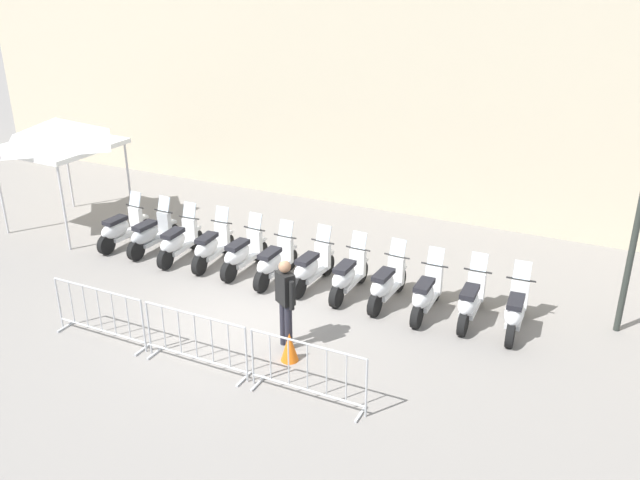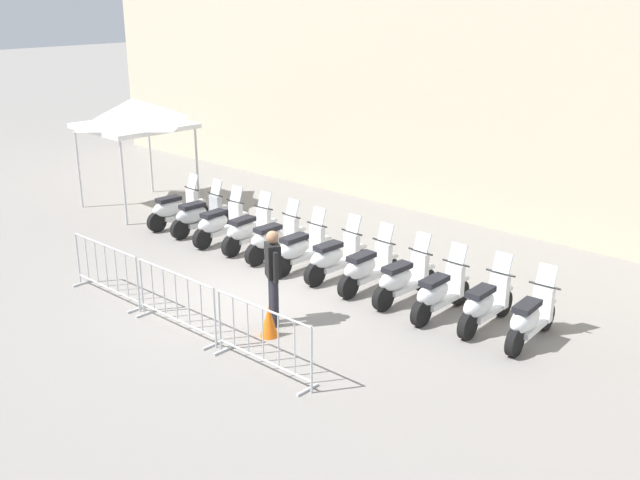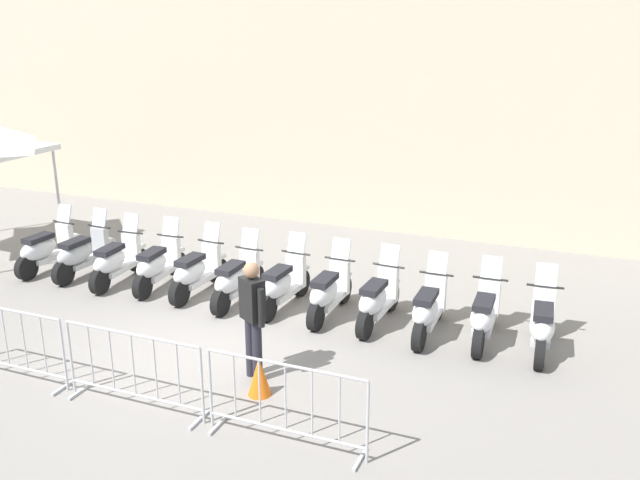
% 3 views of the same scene
% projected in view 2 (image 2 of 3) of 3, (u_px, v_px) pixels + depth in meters
% --- Properties ---
extents(ground_plane, '(120.00, 120.00, 0.00)m').
position_uv_depth(ground_plane, '(255.00, 299.00, 14.31)').
color(ground_plane, gray).
extents(motorcycle_0, '(0.56, 1.72, 1.24)m').
position_uv_depth(motorcycle_0, '(175.00, 209.00, 18.42)').
color(motorcycle_0, black).
rests_on(motorcycle_0, ground).
extents(motorcycle_1, '(0.56, 1.72, 1.24)m').
position_uv_depth(motorcycle_1, '(199.00, 216.00, 17.89)').
color(motorcycle_1, black).
rests_on(motorcycle_1, ground).
extents(motorcycle_2, '(0.56, 1.73, 1.24)m').
position_uv_depth(motorcycle_2, '(220.00, 224.00, 17.28)').
color(motorcycle_2, black).
rests_on(motorcycle_2, ground).
extents(motorcycle_3, '(0.57, 1.73, 1.24)m').
position_uv_depth(motorcycle_3, '(248.00, 231.00, 16.80)').
color(motorcycle_3, black).
rests_on(motorcycle_3, ground).
extents(motorcycle_4, '(0.56, 1.72, 1.24)m').
position_uv_depth(motorcycle_4, '(274.00, 239.00, 16.24)').
color(motorcycle_4, black).
rests_on(motorcycle_4, ground).
extents(motorcycle_5, '(0.56, 1.72, 1.24)m').
position_uv_depth(motorcycle_5, '(300.00, 249.00, 15.63)').
color(motorcycle_5, black).
rests_on(motorcycle_5, ground).
extents(motorcycle_6, '(0.56, 1.72, 1.24)m').
position_uv_depth(motorcycle_6, '(334.00, 258.00, 15.15)').
color(motorcycle_6, black).
rests_on(motorcycle_6, ground).
extents(motorcycle_7, '(0.56, 1.72, 1.24)m').
position_uv_depth(motorcycle_7, '(367.00, 268.00, 14.58)').
color(motorcycle_7, black).
rests_on(motorcycle_7, ground).
extents(motorcycle_8, '(0.56, 1.72, 1.24)m').
position_uv_depth(motorcycle_8, '(402.00, 279.00, 14.04)').
color(motorcycle_8, black).
rests_on(motorcycle_8, ground).
extents(motorcycle_9, '(0.56, 1.72, 1.24)m').
position_uv_depth(motorcycle_9, '(439.00, 293.00, 13.43)').
color(motorcycle_9, black).
rests_on(motorcycle_9, ground).
extents(motorcycle_10, '(0.56, 1.73, 1.24)m').
position_uv_depth(motorcycle_10, '(484.00, 304.00, 12.96)').
color(motorcycle_10, black).
rests_on(motorcycle_10, ground).
extents(motorcycle_11, '(0.58, 1.73, 1.24)m').
position_uv_depth(motorcycle_11, '(530.00, 319.00, 12.39)').
color(motorcycle_11, black).
rests_on(motorcycle_11, ground).
extents(barrier_segment_0, '(2.06, 0.52, 1.07)m').
position_uv_depth(barrier_segment_0, '(107.00, 271.00, 14.25)').
color(barrier_segment_0, '#B2B5B7').
rests_on(barrier_segment_0, ground).
extents(barrier_segment_1, '(2.06, 0.52, 1.07)m').
position_uv_depth(barrier_segment_1, '(176.00, 302.00, 12.88)').
color(barrier_segment_1, '#B2B5B7').
rests_on(barrier_segment_1, ground).
extents(barrier_segment_2, '(2.06, 0.52, 1.07)m').
position_uv_depth(barrier_segment_2, '(263.00, 340.00, 11.51)').
color(barrier_segment_2, '#B2B5B7').
rests_on(barrier_segment_2, ground).
extents(officer_near_row_end, '(0.49, 0.37, 1.73)m').
position_uv_depth(officer_near_row_end, '(273.00, 272.00, 12.94)').
color(officer_near_row_end, '#23232D').
rests_on(officer_near_row_end, ground).
extents(canopy_tent, '(2.46, 2.46, 2.91)m').
position_uv_depth(canopy_tent, '(134.00, 114.00, 19.39)').
color(canopy_tent, silver).
rests_on(canopy_tent, ground).
extents(traffic_cone, '(0.32, 0.32, 0.55)m').
position_uv_depth(traffic_cone, '(269.00, 321.00, 12.72)').
color(traffic_cone, orange).
rests_on(traffic_cone, ground).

